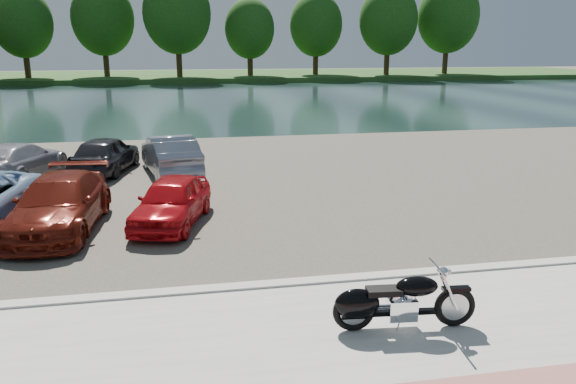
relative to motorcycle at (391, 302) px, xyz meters
The scene contains 13 objects.
ground 0.56m from the motorcycle, 124.93° to the left, with size 200.00×200.00×0.00m, color #595447.
promenade 1.09m from the motorcycle, 91.39° to the right, with size 60.00×6.00×0.10m, color #ACAAA1.
kerb 2.09m from the motorcycle, 90.66° to the left, with size 60.00×0.30×0.14m, color #ACAAA1.
parking_lot 11.05m from the motorcycle, 90.12° to the left, with size 60.00×18.00×0.04m, color #453F38.
river 40.04m from the motorcycle, 90.03° to the left, with size 120.00×40.00×0.00m, color #182B2B.
far_bank 72.03m from the motorcycle, 90.02° to the left, with size 120.00×24.00×0.60m, color #1F4518.
far_trees 66.33m from the motorcycle, 86.23° to the left, with size 70.25×10.68×12.52m.
motorcycle is the anchor object (origin of this frame).
car_3 8.93m from the motorcycle, 133.95° to the left, with size 1.86×4.58×1.33m, color #62180E.
car_4 7.27m from the motorcycle, 118.60° to the left, with size 1.44×3.59×1.22m, color #B20B12.
car_7 15.22m from the motorcycle, 124.73° to the left, with size 1.77×4.35×1.26m, color #9999A2.
car_8 14.27m from the motorcycle, 114.34° to the left, with size 1.58×3.92×1.34m, color black.
car_9 12.74m from the motorcycle, 106.29° to the left, with size 1.49×4.27×1.41m, color slate.
Camera 1 is at (-3.12, -7.73, 4.52)m, focal length 35.00 mm.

